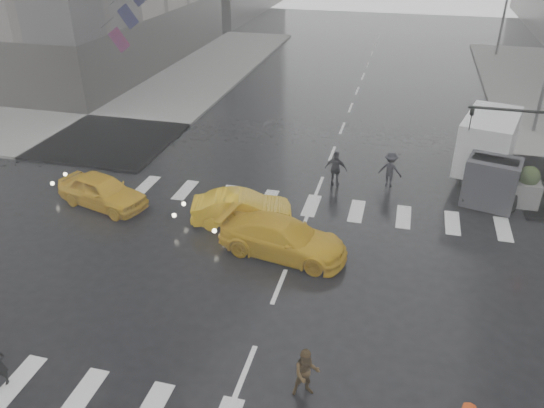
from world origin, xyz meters
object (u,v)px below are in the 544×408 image
(traffic_signal_pole, at_px, (540,140))
(taxi_front, at_px, (102,191))
(box_truck, at_px, (489,152))
(taxi_mid, at_px, (242,208))
(pedestrian_brown, at_px, (306,373))

(traffic_signal_pole, height_order, taxi_front, traffic_signal_pole)
(traffic_signal_pole, relative_size, box_truck, 0.76)
(traffic_signal_pole, distance_m, taxi_mid, 12.54)
(traffic_signal_pole, bearing_deg, box_truck, 125.70)
(traffic_signal_pole, xyz_separation_m, taxi_mid, (-11.54, -4.18, -2.54))
(taxi_front, height_order, box_truck, box_truck)
(pedestrian_brown, height_order, box_truck, box_truck)
(taxi_front, bearing_deg, pedestrian_brown, -111.84)
(pedestrian_brown, height_order, taxi_mid, pedestrian_brown)
(traffic_signal_pole, height_order, taxi_mid, traffic_signal_pole)
(box_truck, bearing_deg, traffic_signal_pole, -40.09)
(pedestrian_brown, distance_m, taxi_front, 13.40)
(box_truck, bearing_deg, taxi_front, -144.51)
(pedestrian_brown, bearing_deg, traffic_signal_pole, 39.53)
(taxi_mid, relative_size, box_truck, 0.69)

